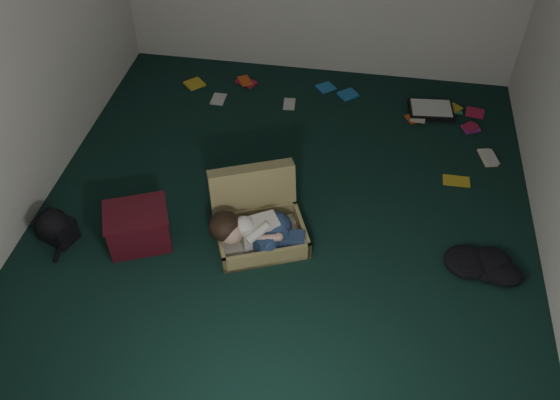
% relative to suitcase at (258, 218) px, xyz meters
% --- Properties ---
extents(floor, '(4.50, 4.50, 0.00)m').
position_rel_suitcase_xyz_m(floor, '(0.17, 0.17, -0.15)').
color(floor, black).
rests_on(floor, ground).
extents(wall_front, '(4.50, 0.00, 4.50)m').
position_rel_suitcase_xyz_m(wall_front, '(0.17, -2.08, 1.15)').
color(wall_front, silver).
rests_on(wall_front, ground).
extents(wall_left, '(0.00, 4.50, 4.50)m').
position_rel_suitcase_xyz_m(wall_left, '(-1.83, 0.17, 1.15)').
color(wall_left, silver).
rests_on(wall_left, ground).
extents(suitcase, '(0.87, 0.86, 0.49)m').
position_rel_suitcase_xyz_m(suitcase, '(0.00, 0.00, 0.00)').
color(suitcase, '#A09158').
rests_on(suitcase, floor).
extents(person, '(0.75, 0.39, 0.31)m').
position_rel_suitcase_xyz_m(person, '(0.02, -0.17, 0.04)').
color(person, white).
rests_on(person, suitcase).
extents(maroon_bin, '(0.58, 0.52, 0.32)m').
position_rel_suitcase_xyz_m(maroon_bin, '(-0.88, -0.26, 0.02)').
color(maroon_bin, '#460E17').
rests_on(maroon_bin, floor).
extents(backpack, '(0.43, 0.38, 0.21)m').
position_rel_suitcase_xyz_m(backpack, '(-1.53, -0.33, -0.04)').
color(backpack, black).
rests_on(backpack, floor).
extents(clothing_pile, '(0.46, 0.41, 0.13)m').
position_rel_suitcase_xyz_m(clothing_pile, '(1.74, -0.16, -0.08)').
color(clothing_pile, black).
rests_on(clothing_pile, floor).
extents(paper_tray, '(0.45, 0.36, 0.06)m').
position_rel_suitcase_xyz_m(paper_tray, '(1.37, 1.83, -0.12)').
color(paper_tray, black).
rests_on(paper_tray, floor).
extents(book_scatter, '(3.09, 1.46, 0.02)m').
position_rel_suitcase_xyz_m(book_scatter, '(0.69, 1.71, -0.14)').
color(book_scatter, gold).
rests_on(book_scatter, floor).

